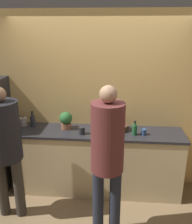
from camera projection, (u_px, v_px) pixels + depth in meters
The scene contains 12 objects.
ground_plane at pixel (95, 202), 3.55m from camera, with size 14.00×14.00×0.00m, color #8C704C.
wall_back at pixel (99, 102), 3.70m from camera, with size 5.20×0.06×2.60m.
counter at pixel (97, 160), 3.71m from camera, with size 2.44×0.58×0.96m.
person_left at pixel (4, 141), 2.99m from camera, with size 0.40×0.40×1.73m.
person_center at pixel (107, 151), 2.68m from camera, with size 0.36×0.36×1.82m.
fruit_bowl at pixel (118, 127), 3.58m from camera, with size 0.29×0.29×0.12m.
utensil_crock at pixel (23, 121), 3.72m from camera, with size 0.11×0.11×0.23m.
bottle_green at pixel (135, 129), 3.39m from camera, with size 0.07×0.07×0.20m.
bottle_dark at pixel (33, 120), 3.68m from camera, with size 0.08×0.08×0.24m.
cup_blue at pixel (144, 132), 3.41m from camera, with size 0.07×0.07×0.08m.
cup_black at pixel (82, 130), 3.43m from camera, with size 0.08×0.08×0.10m.
potted_plant at pixel (66, 120), 3.59m from camera, with size 0.18×0.18×0.25m.
Camera 1 is at (0.28, -2.93, 2.36)m, focal length 40.00 mm.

